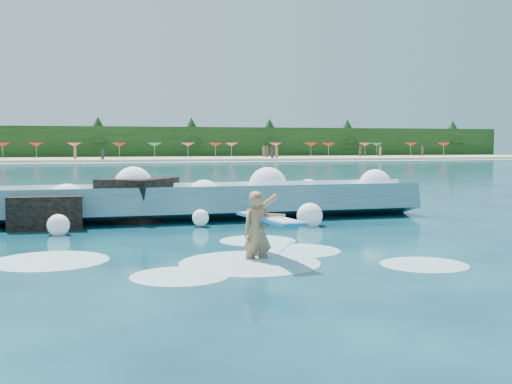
# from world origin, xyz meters

# --- Properties ---
(ground) EXTENTS (200.00, 200.00, 0.00)m
(ground) POSITION_xyz_m (0.00, 0.00, 0.00)
(ground) COLOR #071F39
(ground) RESTS_ON ground
(beach) EXTENTS (140.00, 20.00, 0.40)m
(beach) POSITION_xyz_m (0.00, 78.00, 0.20)
(beach) COLOR tan
(beach) RESTS_ON ground
(wet_band) EXTENTS (140.00, 5.00, 0.08)m
(wet_band) POSITION_xyz_m (0.00, 67.00, 0.04)
(wet_band) COLOR silver
(wet_band) RESTS_ON ground
(treeline) EXTENTS (140.00, 4.00, 5.00)m
(treeline) POSITION_xyz_m (0.00, 88.00, 2.50)
(treeline) COLOR black
(treeline) RESTS_ON ground
(breaking_wave) EXTENTS (16.55, 2.64, 1.43)m
(breaking_wave) POSITION_xyz_m (-0.09, 6.93, 0.50)
(breaking_wave) COLOR #346C82
(breaking_wave) RESTS_ON ground
(rock_cluster) EXTENTS (8.73, 3.43, 1.55)m
(rock_cluster) POSITION_xyz_m (-4.01, 6.60, 0.49)
(rock_cluster) COLOR black
(rock_cluster) RESTS_ON ground
(surfer_with_board) EXTENTS (1.03, 2.92, 1.74)m
(surfer_with_board) POSITION_xyz_m (0.78, -0.86, 0.64)
(surfer_with_board) COLOR #A5744D
(surfer_with_board) RESTS_ON ground
(wave_spray) EXTENTS (15.46, 3.95, 1.77)m
(wave_spray) POSITION_xyz_m (-0.29, 6.68, 0.87)
(wave_spray) COLOR white
(wave_spray) RESTS_ON ground
(surf_foam) EXTENTS (9.30, 5.78, 0.15)m
(surf_foam) POSITION_xyz_m (0.05, -0.44, 0.00)
(surf_foam) COLOR silver
(surf_foam) RESTS_ON ground
(beach_umbrellas) EXTENTS (113.19, 5.70, 0.50)m
(beach_umbrellas) POSITION_xyz_m (-0.09, 79.73, 2.25)
(beach_umbrellas) COLOR #E04168
(beach_umbrellas) RESTS_ON ground
(beachgoers) EXTENTS (104.13, 13.81, 1.93)m
(beachgoers) POSITION_xyz_m (4.32, 75.41, 1.11)
(beachgoers) COLOR #3F332D
(beachgoers) RESTS_ON ground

